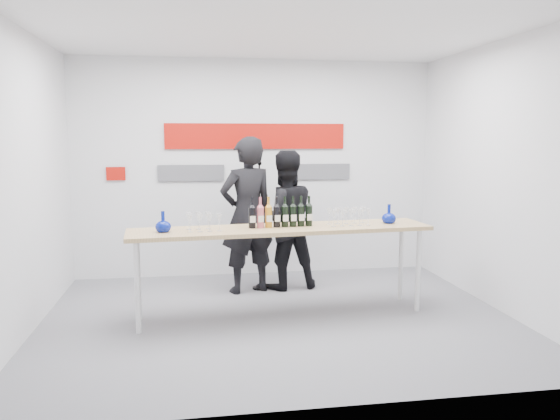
{
  "coord_description": "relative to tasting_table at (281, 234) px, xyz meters",
  "views": [
    {
      "loc": [
        -0.88,
        -5.61,
        1.94
      ],
      "look_at": [
        0.05,
        0.2,
        1.15
      ],
      "focal_mm": 35.0,
      "sensor_mm": 36.0,
      "label": 1
    }
  ],
  "objects": [
    {
      "name": "decanter_left",
      "position": [
        -1.24,
        -0.1,
        0.18
      ],
      "size": [
        0.16,
        0.16,
        0.21
      ],
      "primitive_type": null,
      "color": "navy",
      "rests_on": "tasting_table"
    },
    {
      "name": "ground",
      "position": [
        -0.05,
        -0.1,
        -0.9
      ],
      "size": [
        5.0,
        5.0,
        0.0
      ],
      "primitive_type": "plane",
      "color": "slate",
      "rests_on": "ground"
    },
    {
      "name": "mic_stand",
      "position": [
        -0.11,
        1.07,
        -0.4
      ],
      "size": [
        0.19,
        0.19,
        1.64
      ],
      "rotation": [
        0.0,
        0.0,
        0.44
      ],
      "color": "black",
      "rests_on": "ground"
    },
    {
      "name": "presenter_right",
      "position": [
        0.21,
        1.08,
        -0.02
      ],
      "size": [
        0.95,
        0.79,
        1.77
      ],
      "primitive_type": "imported",
      "rotation": [
        0.0,
        0.0,
        3.28
      ],
      "color": "black",
      "rests_on": "ground"
    },
    {
      "name": "glasses_left",
      "position": [
        -0.85,
        -0.08,
        0.17
      ],
      "size": [
        0.38,
        0.24,
        0.18
      ],
      "color": "silver",
      "rests_on": "tasting_table"
    },
    {
      "name": "back_wall",
      "position": [
        -0.05,
        1.9,
        0.6
      ],
      "size": [
        5.0,
        0.04,
        3.0
      ],
      "primitive_type": "cube",
      "color": "silver",
      "rests_on": "ground"
    },
    {
      "name": "tasting_table",
      "position": [
        0.0,
        0.0,
        0.0
      ],
      "size": [
        3.29,
        0.9,
        0.98
      ],
      "rotation": [
        0.0,
        0.0,
        0.08
      ],
      "color": "tan",
      "rests_on": "ground"
    },
    {
      "name": "presenter_left",
      "position": [
        -0.27,
        0.98,
        0.07
      ],
      "size": [
        0.82,
        0.67,
        1.95
      ],
      "primitive_type": "imported",
      "rotation": [
        0.0,
        0.0,
        3.47
      ],
      "color": "black",
      "rests_on": "ground"
    },
    {
      "name": "decanter_right",
      "position": [
        1.24,
        0.09,
        0.18
      ],
      "size": [
        0.16,
        0.16,
        0.21
      ],
      "primitive_type": null,
      "color": "navy",
      "rests_on": "tasting_table"
    },
    {
      "name": "glasses_right",
      "position": [
        0.76,
        0.06,
        0.17
      ],
      "size": [
        0.47,
        0.25,
        0.18
      ],
      "color": "silver",
      "rests_on": "tasting_table"
    },
    {
      "name": "wine_bottles",
      "position": [
        -0.0,
        0.03,
        0.24
      ],
      "size": [
        0.71,
        0.13,
        0.33
      ],
      "rotation": [
        0.0,
        0.0,
        0.08
      ],
      "color": "black",
      "rests_on": "tasting_table"
    },
    {
      "name": "signage",
      "position": [
        -0.11,
        1.87,
        0.9
      ],
      "size": [
        3.38,
        0.02,
        0.79
      ],
      "color": "#B10F07",
      "rests_on": "back_wall"
    }
  ]
}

